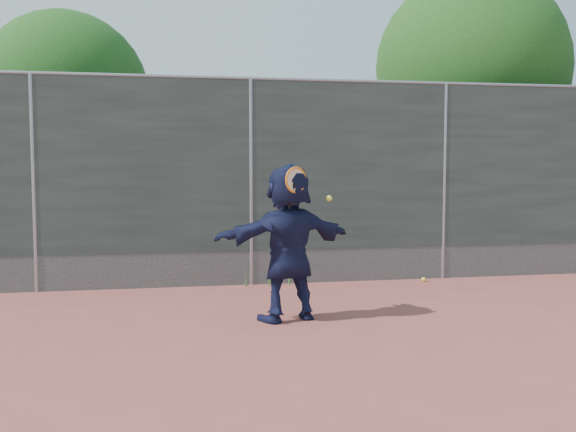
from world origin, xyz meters
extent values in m
plane|color=#9E4C42|center=(0.00, 0.00, 0.00)|extent=(80.00, 80.00, 0.00)
imported|color=#161B3E|center=(0.13, 1.28, 0.89)|extent=(1.73, 0.93, 1.78)
sphere|color=#DBEF35|center=(2.58, 3.24, 0.03)|extent=(0.07, 0.07, 0.07)
cube|color=#38423D|center=(0.00, 3.50, 1.75)|extent=(20.00, 0.04, 2.50)
cube|color=slate|center=(0.00, 3.50, 0.25)|extent=(20.00, 0.03, 0.50)
cylinder|color=gray|center=(0.00, 3.50, 3.00)|extent=(20.00, 0.05, 0.05)
cylinder|color=gray|center=(-3.00, 3.50, 1.50)|extent=(0.06, 0.06, 3.00)
cylinder|color=gray|center=(0.00, 3.50, 1.50)|extent=(0.06, 0.06, 3.00)
cylinder|color=gray|center=(3.00, 3.50, 1.50)|extent=(0.06, 0.06, 3.00)
torus|color=orange|center=(0.18, 1.08, 1.59)|extent=(0.27, 0.16, 0.29)
cylinder|color=beige|center=(0.18, 1.08, 1.59)|extent=(0.22, 0.13, 0.25)
cylinder|color=black|center=(0.13, 1.10, 1.39)|extent=(0.09, 0.13, 0.33)
sphere|color=#DBEF35|center=(0.58, 1.17, 1.38)|extent=(0.07, 0.07, 0.07)
cylinder|color=#382314|center=(4.50, 5.70, 1.30)|extent=(0.28, 0.28, 2.60)
sphere|color=#23561C|center=(4.50, 5.70, 3.59)|extent=(3.60, 3.60, 3.60)
sphere|color=#23561C|center=(5.22, 5.90, 3.23)|extent=(2.52, 2.52, 2.52)
cylinder|color=#382314|center=(-3.00, 6.50, 1.10)|extent=(0.28, 0.28, 2.20)
sphere|color=#23561C|center=(-3.00, 6.50, 3.03)|extent=(3.00, 3.00, 3.00)
sphere|color=#23561C|center=(-2.40, 6.70, 2.73)|extent=(2.10, 2.10, 2.10)
cone|color=#387226|center=(0.25, 3.38, 0.13)|extent=(0.03, 0.03, 0.26)
cone|color=#387226|center=(0.55, 3.40, 0.15)|extent=(0.03, 0.03, 0.30)
cone|color=#387226|center=(-0.10, 3.36, 0.11)|extent=(0.03, 0.03, 0.22)
camera|label=1|loc=(-1.19, -5.78, 1.75)|focal=40.00mm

